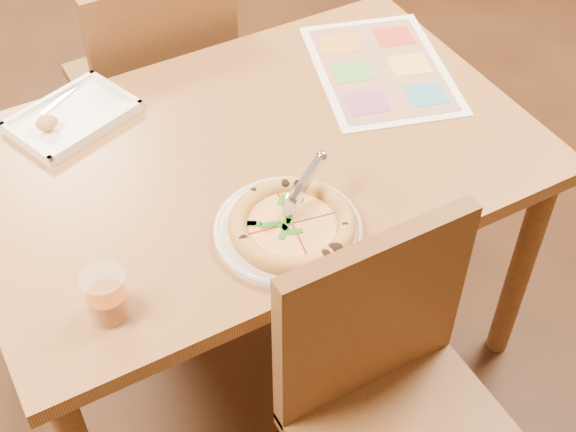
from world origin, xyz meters
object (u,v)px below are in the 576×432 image
chair_near (393,385)px  appetizer_tray (71,119)px  pizza_cutter (303,185)px  glass_tumbler (107,298)px  menu (381,69)px  chair_far (158,71)px  dining_table (252,178)px  pizza (292,225)px  plate (288,230)px

chair_near → appetizer_tray: (-0.33, 0.90, 0.16)m
pizza_cutter → glass_tumbler: size_ratio=1.29×
appetizer_tray → glass_tumbler: bearing=-101.5°
glass_tumbler → menu: glass_tumbler is taller
pizza_cutter → appetizer_tray: 0.63m
chair_near → chair_far: (-0.00, 1.20, 0.00)m
menu → pizza_cutter: bearing=-141.0°
dining_table → glass_tumbler: glass_tumbler is taller
pizza → appetizer_tray: bearing=116.0°
dining_table → menu: menu is taller
appetizer_tray → pizza_cutter: bearing=-58.3°
dining_table → chair_near: size_ratio=2.77×
glass_tumbler → pizza: bearing=1.3°
chair_far → pizza: size_ratio=1.78×
chair_far → glass_tumbler: 1.01m
dining_table → chair_far: size_ratio=2.77×
pizza → glass_tumbler: size_ratio=2.50×
dining_table → pizza_cutter: bearing=-89.5°
plate → pizza: (0.00, -0.01, 0.02)m
pizza → pizza_cutter: pizza_cutter is taller
chair_far → pizza_cutter: chair_far is taller
chair_far → pizza: chair_far is taller
pizza → dining_table: bearing=80.4°
pizza → menu: 0.62m
appetizer_tray → menu: (0.76, -0.18, -0.01)m
appetizer_tray → dining_table: bearing=-42.5°
dining_table → chair_near: 0.61m
chair_near → appetizer_tray: bearing=109.9°
chair_near → menu: bearing=58.8°
chair_far → glass_tumbler: chair_far is taller
chair_far → appetizer_tray: size_ratio=1.44×
dining_table → appetizer_tray: appetizer_tray is taller
appetizer_tray → chair_near: bearing=-70.1°
plate → pizza_cutter: pizza_cutter is taller
plate → glass_tumbler: glass_tumbler is taller
pizza_cutter → glass_tumbler: (-0.45, -0.05, -0.04)m
menu → pizza: bearing=-140.8°
dining_table → plate: size_ratio=4.23×
appetizer_tray → glass_tumbler: 0.60m
dining_table → plate: plate is taller
chair_near → pizza_cutter: 0.44m
dining_table → pizza: size_ratio=4.93×
dining_table → pizza_cutter: (0.00, -0.23, 0.17)m
plate → dining_table: bearing=79.1°
pizza_cutter → glass_tumbler: bearing=159.1°
chair_far → plate: chair_far is taller
pizza → appetizer_tray: appetizer_tray is taller
pizza → glass_tumbler: bearing=-178.7°
chair_near → pizza: bearing=98.1°
plate → glass_tumbler: (-0.39, -0.02, 0.04)m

